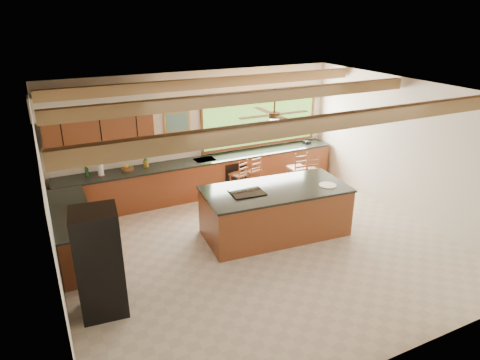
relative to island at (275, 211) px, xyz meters
name	(u,v)px	position (x,y,z in m)	size (l,w,h in m)	color
ground	(261,248)	(-0.53, -0.41, -0.51)	(7.20, 7.20, 0.00)	beige
room_shell	(239,131)	(-0.70, 0.24, 1.71)	(7.27, 6.54, 3.02)	beige
counter_run	(179,188)	(-1.35, 2.11, -0.04)	(7.12, 3.10, 1.23)	brown
island	(275,211)	(0.00, 0.00, 0.00)	(3.01, 1.60, 1.03)	brown
refrigerator	(100,263)	(-3.58, -0.96, 0.34)	(0.73, 0.71, 1.70)	black
bar_stool_a	(253,171)	(0.53, 1.99, 0.11)	(0.44, 0.44, 1.05)	brown
bar_stool_b	(240,175)	(0.13, 1.93, 0.08)	(0.45, 0.45, 0.99)	brown
bar_stool_c	(298,169)	(1.55, 1.51, 0.16)	(0.43, 0.43, 1.12)	brown
bar_stool_d	(312,171)	(1.84, 1.36, 0.10)	(0.44, 0.44, 1.02)	brown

